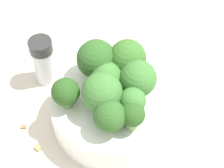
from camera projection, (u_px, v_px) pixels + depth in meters
The scene contains 14 objects.
ground_plane at pixel (112, 119), 0.55m from camera, with size 3.00×3.00×0.00m, color beige.
bowl at pixel (112, 109), 0.53m from camera, with size 0.17×0.17×0.05m, color white.
broccoli_floret_0 at pixel (102, 93), 0.47m from camera, with size 0.05×0.05×0.06m.
broccoli_floret_1 at pixel (96, 60), 0.51m from camera, with size 0.05×0.05×0.06m.
broccoli_floret_2 at pixel (113, 117), 0.46m from camera, with size 0.04×0.04×0.05m.
broccoli_floret_3 at pixel (138, 79), 0.49m from camera, with size 0.05×0.05×0.06m.
broccoli_floret_4 at pixel (132, 115), 0.46m from camera, with size 0.03×0.03×0.04m.
broccoli_floret_5 at pixel (127, 59), 0.51m from camera, with size 0.05×0.05×0.06m.
broccoli_floret_6 at pixel (107, 78), 0.50m from camera, with size 0.04×0.04×0.05m.
broccoli_floret_7 at pixel (66, 93), 0.49m from camera, with size 0.04×0.04×0.05m.
broccoli_floret_8 at pixel (132, 102), 0.47m from camera, with size 0.03×0.03×0.05m.
pepper_shaker at pixel (44, 61), 0.57m from camera, with size 0.04×0.04×0.08m.
almond_crumb_1 at pixel (23, 126), 0.54m from camera, with size 0.01×0.01×0.01m, color olive.
almond_crumb_2 at pixel (37, 147), 0.52m from camera, with size 0.01×0.01×0.01m, color tan.
Camera 1 is at (0.30, 0.02, 0.47)m, focal length 60.00 mm.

